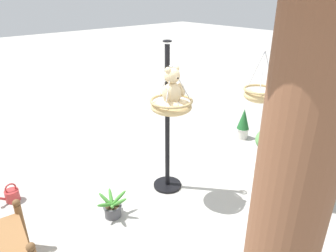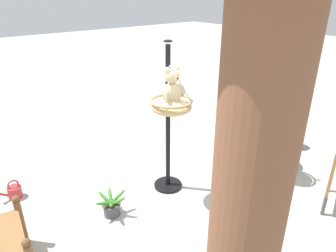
{
  "view_description": "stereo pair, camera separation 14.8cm",
  "coord_description": "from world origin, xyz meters",
  "px_view_note": "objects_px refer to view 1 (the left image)",
  "views": [
    {
      "loc": [
        2.58,
        2.92,
        2.88
      ],
      "look_at": [
        -0.0,
        0.04,
        1.16
      ],
      "focal_mm": 32.72,
      "sensor_mm": 36.0,
      "label": 1
    },
    {
      "loc": [
        2.47,
        3.01,
        2.88
      ],
      "look_at": [
        -0.0,
        0.04,
        1.16
      ],
      "focal_mm": 32.72,
      "sensor_mm": 36.0,
      "label": 2
    }
  ],
  "objects_px": {
    "display_pole_central": "(167,148)",
    "potted_plant_tall_leafy": "(112,208)",
    "watering_can": "(11,195)",
    "potted_plant_bushy_green": "(291,130)",
    "potted_plant_flowering_red": "(243,123)",
    "display_sign_board": "(335,149)",
    "teddy_bear": "(173,89)",
    "hanging_basket_left_high": "(260,94)",
    "hanging_basket_with_teddy": "(171,105)",
    "potted_plant_fern_front": "(271,144)"
  },
  "relations": [
    {
      "from": "teddy_bear",
      "to": "potted_plant_tall_leafy",
      "type": "bearing_deg",
      "value": -15.88
    },
    {
      "from": "hanging_basket_with_teddy",
      "to": "display_sign_board",
      "type": "relative_size",
      "value": 0.45
    },
    {
      "from": "display_sign_board",
      "to": "hanging_basket_left_high",
      "type": "bearing_deg",
      "value": -79.96
    },
    {
      "from": "hanging_basket_left_high",
      "to": "potted_plant_tall_leafy",
      "type": "distance_m",
      "value": 2.76
    },
    {
      "from": "potted_plant_fern_front",
      "to": "display_sign_board",
      "type": "xyz_separation_m",
      "value": [
        0.34,
        1.13,
        0.47
      ]
    },
    {
      "from": "hanging_basket_with_teddy",
      "to": "potted_plant_bushy_green",
      "type": "height_order",
      "value": "hanging_basket_with_teddy"
    },
    {
      "from": "teddy_bear",
      "to": "watering_can",
      "type": "height_order",
      "value": "teddy_bear"
    },
    {
      "from": "potted_plant_fern_front",
      "to": "potted_plant_flowering_red",
      "type": "relative_size",
      "value": 0.97
    },
    {
      "from": "hanging_basket_with_teddy",
      "to": "potted_plant_tall_leafy",
      "type": "height_order",
      "value": "hanging_basket_with_teddy"
    },
    {
      "from": "hanging_basket_with_teddy",
      "to": "hanging_basket_left_high",
      "type": "relative_size",
      "value": 0.81
    },
    {
      "from": "potted_plant_bushy_green",
      "to": "potted_plant_tall_leafy",
      "type": "bearing_deg",
      "value": -8.11
    },
    {
      "from": "potted_plant_tall_leafy",
      "to": "display_sign_board",
      "type": "relative_size",
      "value": 0.35
    },
    {
      "from": "potted_plant_tall_leafy",
      "to": "potted_plant_bushy_green",
      "type": "height_order",
      "value": "potted_plant_bushy_green"
    },
    {
      "from": "display_pole_central",
      "to": "hanging_basket_left_high",
      "type": "xyz_separation_m",
      "value": [
        -1.33,
        0.65,
        0.72
      ]
    },
    {
      "from": "hanging_basket_with_teddy",
      "to": "teddy_bear",
      "type": "bearing_deg",
      "value": 90.0
    },
    {
      "from": "teddy_bear",
      "to": "display_sign_board",
      "type": "xyz_separation_m",
      "value": [
        -1.68,
        1.53,
        -0.87
      ]
    },
    {
      "from": "hanging_basket_left_high",
      "to": "potted_plant_tall_leafy",
      "type": "xyz_separation_m",
      "value": [
        2.37,
        -0.63,
        -1.27
      ]
    },
    {
      "from": "display_pole_central",
      "to": "potted_plant_tall_leafy",
      "type": "bearing_deg",
      "value": 1.21
    },
    {
      "from": "teddy_bear",
      "to": "potted_plant_bushy_green",
      "type": "height_order",
      "value": "teddy_bear"
    },
    {
      "from": "potted_plant_tall_leafy",
      "to": "display_sign_board",
      "type": "xyz_separation_m",
      "value": [
        -2.57,
        1.79,
        0.69
      ]
    },
    {
      "from": "display_sign_board",
      "to": "potted_plant_bushy_green",
      "type": "bearing_deg",
      "value": -135.77
    },
    {
      "from": "potted_plant_tall_leafy",
      "to": "watering_can",
      "type": "xyz_separation_m",
      "value": [
        0.93,
        -1.29,
        -0.04
      ]
    },
    {
      "from": "hanging_basket_with_teddy",
      "to": "watering_can",
      "type": "xyz_separation_m",
      "value": [
        1.82,
        -1.51,
        -1.38
      ]
    },
    {
      "from": "display_pole_central",
      "to": "potted_plant_tall_leafy",
      "type": "distance_m",
      "value": 1.18
    },
    {
      "from": "display_sign_board",
      "to": "watering_can",
      "type": "bearing_deg",
      "value": -41.22
    },
    {
      "from": "hanging_basket_left_high",
      "to": "teddy_bear",
      "type": "bearing_deg",
      "value": -14.27
    },
    {
      "from": "teddy_bear",
      "to": "display_sign_board",
      "type": "distance_m",
      "value": 2.44
    },
    {
      "from": "display_pole_central",
      "to": "potted_plant_flowering_red",
      "type": "relative_size",
      "value": 3.46
    },
    {
      "from": "potted_plant_tall_leafy",
      "to": "watering_can",
      "type": "distance_m",
      "value": 1.59
    },
    {
      "from": "potted_plant_flowering_red",
      "to": "potted_plant_bushy_green",
      "type": "relative_size",
      "value": 1.03
    },
    {
      "from": "potted_plant_flowering_red",
      "to": "potted_plant_tall_leafy",
      "type": "bearing_deg",
      "value": 4.42
    },
    {
      "from": "potted_plant_tall_leafy",
      "to": "watering_can",
      "type": "height_order",
      "value": "potted_plant_tall_leafy"
    },
    {
      "from": "watering_can",
      "to": "potted_plant_bushy_green",
      "type": "bearing_deg",
      "value": 159.0
    },
    {
      "from": "display_pole_central",
      "to": "potted_plant_tall_leafy",
      "type": "xyz_separation_m",
      "value": [
        1.04,
        0.02,
        -0.55
      ]
    },
    {
      "from": "hanging_basket_left_high",
      "to": "potted_plant_fern_front",
      "type": "xyz_separation_m",
      "value": [
        -0.55,
        0.03,
        -1.04
      ]
    },
    {
      "from": "potted_plant_bushy_green",
      "to": "watering_can",
      "type": "height_order",
      "value": "potted_plant_bushy_green"
    },
    {
      "from": "display_pole_central",
      "to": "potted_plant_flowering_red",
      "type": "height_order",
      "value": "display_pole_central"
    },
    {
      "from": "display_pole_central",
      "to": "display_sign_board",
      "type": "distance_m",
      "value": 2.38
    },
    {
      "from": "display_pole_central",
      "to": "hanging_basket_with_teddy",
      "type": "xyz_separation_m",
      "value": [
        0.15,
        0.25,
        0.79
      ]
    },
    {
      "from": "hanging_basket_with_teddy",
      "to": "hanging_basket_left_high",
      "type": "distance_m",
      "value": 1.53
    },
    {
      "from": "potted_plant_fern_front",
      "to": "potted_plant_flowering_red",
      "type": "height_order",
      "value": "potted_plant_flowering_red"
    },
    {
      "from": "potted_plant_flowering_red",
      "to": "potted_plant_tall_leafy",
      "type": "xyz_separation_m",
      "value": [
        3.38,
        0.26,
        -0.19
      ]
    },
    {
      "from": "hanging_basket_left_high",
      "to": "potted_plant_bushy_green",
      "type": "bearing_deg",
      "value": -176.87
    },
    {
      "from": "potted_plant_tall_leafy",
      "to": "potted_plant_bushy_green",
      "type": "relative_size",
      "value": 0.77
    },
    {
      "from": "potted_plant_flowering_red",
      "to": "potted_plant_bushy_green",
      "type": "height_order",
      "value": "potted_plant_flowering_red"
    },
    {
      "from": "potted_plant_flowering_red",
      "to": "hanging_basket_left_high",
      "type": "bearing_deg",
      "value": 41.23
    },
    {
      "from": "hanging_basket_left_high",
      "to": "potted_plant_tall_leafy",
      "type": "bearing_deg",
      "value": -14.88
    },
    {
      "from": "hanging_basket_left_high",
      "to": "potted_plant_tall_leafy",
      "type": "height_order",
      "value": "hanging_basket_left_high"
    },
    {
      "from": "display_pole_central",
      "to": "watering_can",
      "type": "xyz_separation_m",
      "value": [
        1.97,
        -1.26,
        -0.59
      ]
    },
    {
      "from": "display_pole_central",
      "to": "hanging_basket_left_high",
      "type": "distance_m",
      "value": 1.65
    }
  ]
}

